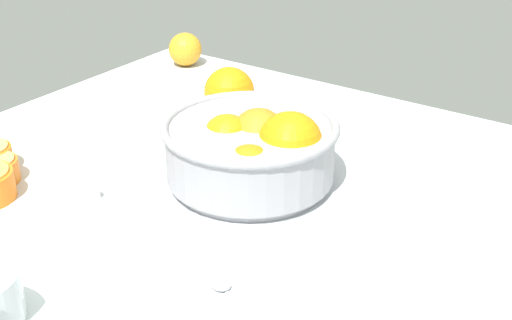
% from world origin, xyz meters
% --- Properties ---
extents(ground_plane, '(1.15, 0.94, 0.03)m').
position_xyz_m(ground_plane, '(0.00, 0.00, -0.01)').
color(ground_plane, silver).
extents(fruit_bowl, '(0.24, 0.24, 0.12)m').
position_xyz_m(fruit_bowl, '(-0.07, 0.06, 0.05)').
color(fruit_bowl, '#99999E').
rests_on(fruit_bowl, ground_plane).
extents(loose_orange_0, '(0.07, 0.07, 0.07)m').
position_xyz_m(loose_orange_0, '(-0.47, 0.40, 0.03)').
color(loose_orange_0, orange).
rests_on(loose_orange_0, ground_plane).
extents(loose_orange_2, '(0.09, 0.09, 0.09)m').
position_xyz_m(loose_orange_2, '(-0.24, 0.24, 0.04)').
color(loose_orange_2, orange).
rests_on(loose_orange_2, ground_plane).
extents(spoon, '(0.13, 0.06, 0.01)m').
position_xyz_m(spoon, '(0.06, -0.16, 0.00)').
color(spoon, silver).
rests_on(spoon, ground_plane).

